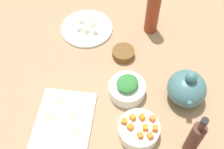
{
  "coord_description": "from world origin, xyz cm",
  "views": [
    {
      "loc": [
        63.81,
        4.59,
        98.37
      ],
      "look_at": [
        0.0,
        0.0,
        8.0
      ],
      "focal_mm": 45.89,
      "sensor_mm": 36.0,
      "label": 1
    }
  ],
  "objects_px": {
    "cutting_board": "(63,126)",
    "bowl_greens": "(127,89)",
    "bowl_carrots": "(139,130)",
    "bowl_small_side": "(123,53)",
    "plate_tofu": "(87,28)",
    "teapot": "(187,88)",
    "bottle_0": "(195,138)",
    "bottle_2": "(153,12)"
  },
  "relations": [
    {
      "from": "cutting_board",
      "to": "teapot",
      "type": "distance_m",
      "value": 0.47
    },
    {
      "from": "plate_tofu",
      "to": "bottle_2",
      "type": "xyz_separation_m",
      "value": [
        -0.02,
        0.29,
        0.1
      ]
    },
    {
      "from": "plate_tofu",
      "to": "bottle_2",
      "type": "distance_m",
      "value": 0.31
    },
    {
      "from": "teapot",
      "to": "bowl_small_side",
      "type": "bearing_deg",
      "value": -127.54
    },
    {
      "from": "bowl_carrots",
      "to": "bowl_small_side",
      "type": "height_order",
      "value": "bowl_carrots"
    },
    {
      "from": "bowl_carrots",
      "to": "bottle_0",
      "type": "bearing_deg",
      "value": 75.21
    },
    {
      "from": "plate_tofu",
      "to": "bowl_carrots",
      "type": "bearing_deg",
      "value": 26.31
    },
    {
      "from": "bowl_carrots",
      "to": "cutting_board",
      "type": "bearing_deg",
      "value": -91.28
    },
    {
      "from": "plate_tofu",
      "to": "teapot",
      "type": "height_order",
      "value": "teapot"
    },
    {
      "from": "bottle_0",
      "to": "bottle_2",
      "type": "relative_size",
      "value": 0.9
    },
    {
      "from": "bowl_greens",
      "to": "bowl_small_side",
      "type": "height_order",
      "value": "bowl_greens"
    },
    {
      "from": "plate_tofu",
      "to": "bowl_greens",
      "type": "bearing_deg",
      "value": 30.89
    },
    {
      "from": "plate_tofu",
      "to": "bowl_small_side",
      "type": "distance_m",
      "value": 0.23
    },
    {
      "from": "bowl_greens",
      "to": "bowl_carrots",
      "type": "bearing_deg",
      "value": 16.05
    },
    {
      "from": "plate_tofu",
      "to": "bowl_small_side",
      "type": "relative_size",
      "value": 2.49
    },
    {
      "from": "bowl_small_side",
      "to": "bottle_2",
      "type": "xyz_separation_m",
      "value": [
        -0.16,
        0.12,
        0.09
      ]
    },
    {
      "from": "plate_tofu",
      "to": "bottle_0",
      "type": "height_order",
      "value": "bottle_0"
    },
    {
      "from": "plate_tofu",
      "to": "teapot",
      "type": "relative_size",
      "value": 1.39
    },
    {
      "from": "bowl_small_side",
      "to": "bottle_2",
      "type": "relative_size",
      "value": 0.38
    },
    {
      "from": "bowl_greens",
      "to": "bowl_carrots",
      "type": "xyz_separation_m",
      "value": [
        0.17,
        0.05,
        0.0
      ]
    },
    {
      "from": "bottle_0",
      "to": "cutting_board",
      "type": "bearing_deg",
      "value": -96.67
    },
    {
      "from": "bowl_greens",
      "to": "bottle_0",
      "type": "relative_size",
      "value": 0.64
    },
    {
      "from": "bowl_greens",
      "to": "bottle_2",
      "type": "height_order",
      "value": "bottle_2"
    },
    {
      "from": "teapot",
      "to": "bottle_0",
      "type": "height_order",
      "value": "bottle_0"
    },
    {
      "from": "bowl_greens",
      "to": "bottle_2",
      "type": "relative_size",
      "value": 0.58
    },
    {
      "from": "bowl_greens",
      "to": "bottle_2",
      "type": "bearing_deg",
      "value": 165.14
    },
    {
      "from": "plate_tofu",
      "to": "bottle_2",
      "type": "bearing_deg",
      "value": 93.96
    },
    {
      "from": "bowl_greens",
      "to": "cutting_board",
      "type": "bearing_deg",
      "value": -54.48
    },
    {
      "from": "bowl_carrots",
      "to": "bottle_2",
      "type": "bearing_deg",
      "value": 175.0
    },
    {
      "from": "cutting_board",
      "to": "bowl_carrots",
      "type": "height_order",
      "value": "bowl_carrots"
    },
    {
      "from": "bowl_carrots",
      "to": "bottle_0",
      "type": "relative_size",
      "value": 0.66
    },
    {
      "from": "teapot",
      "to": "bottle_0",
      "type": "distance_m",
      "value": 0.21
    },
    {
      "from": "bowl_carrots",
      "to": "bottle_2",
      "type": "relative_size",
      "value": 0.59
    },
    {
      "from": "bowl_small_side",
      "to": "bottle_0",
      "type": "xyz_separation_m",
      "value": [
        0.4,
        0.24,
        0.07
      ]
    },
    {
      "from": "bowl_small_side",
      "to": "bottle_2",
      "type": "height_order",
      "value": "bottle_2"
    },
    {
      "from": "bowl_greens",
      "to": "bottle_0",
      "type": "height_order",
      "value": "bottle_0"
    },
    {
      "from": "bowl_carrots",
      "to": "bowl_small_side",
      "type": "xyz_separation_m",
      "value": [
        -0.35,
        -0.07,
        -0.01
      ]
    },
    {
      "from": "bowl_small_side",
      "to": "bottle_2",
      "type": "distance_m",
      "value": 0.22
    },
    {
      "from": "bowl_carrots",
      "to": "bowl_small_side",
      "type": "relative_size",
      "value": 1.55
    },
    {
      "from": "cutting_board",
      "to": "teapot",
      "type": "relative_size",
      "value": 1.74
    },
    {
      "from": "cutting_board",
      "to": "bowl_greens",
      "type": "bearing_deg",
      "value": 125.52
    },
    {
      "from": "cutting_board",
      "to": "bowl_greens",
      "type": "relative_size",
      "value": 2.08
    }
  ]
}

